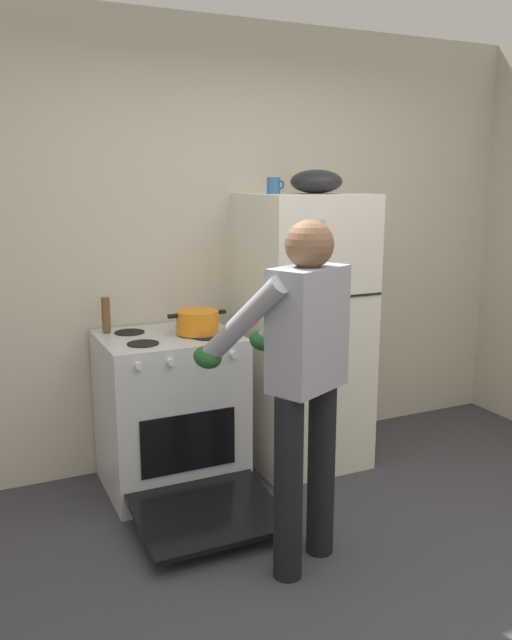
% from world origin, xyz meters
% --- Properties ---
extents(ground, '(8.00, 8.00, 0.00)m').
position_xyz_m(ground, '(0.00, 0.00, 0.00)').
color(ground, '#38383D').
extents(kitchen_wall_back, '(6.00, 0.10, 2.70)m').
position_xyz_m(kitchen_wall_back, '(0.00, 1.95, 1.35)').
color(kitchen_wall_back, beige).
rests_on(kitchen_wall_back, ground).
extents(refrigerator, '(0.68, 0.72, 1.68)m').
position_xyz_m(refrigerator, '(0.40, 1.57, 0.84)').
color(refrigerator, silver).
rests_on(refrigerator, ground).
extents(stove_range, '(0.76, 1.22, 0.91)m').
position_xyz_m(stove_range, '(-0.47, 1.55, 0.44)').
color(stove_range, silver).
rests_on(stove_range, ground).
extents(person_cook, '(0.65, 0.72, 1.60)m').
position_xyz_m(person_cook, '(-0.17, 0.56, 0.96)').
color(person_cook, black).
rests_on(person_cook, ground).
extents(red_pot, '(0.34, 0.24, 0.13)m').
position_xyz_m(red_pot, '(-0.31, 1.52, 0.98)').
color(red_pot, orange).
rests_on(red_pot, stove_range).
extents(coffee_mug, '(0.11, 0.08, 0.10)m').
position_xyz_m(coffee_mug, '(0.22, 1.62, 1.73)').
color(coffee_mug, '#2D6093').
rests_on(coffee_mug, refrigerator).
extents(pepper_mill, '(0.05, 0.05, 0.20)m').
position_xyz_m(pepper_mill, '(-0.77, 1.77, 1.01)').
color(pepper_mill, brown).
rests_on(pepper_mill, stove_range).
extents(mixing_bowl, '(0.31, 0.31, 0.14)m').
position_xyz_m(mixing_bowl, '(0.48, 1.57, 1.75)').
color(mixing_bowl, black).
rests_on(mixing_bowl, refrigerator).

